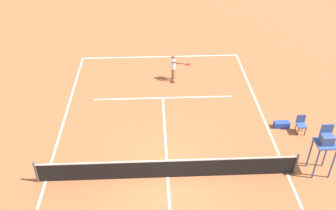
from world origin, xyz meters
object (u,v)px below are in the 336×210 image
player_serving (174,66)px  equipment_bag (282,124)px  courtside_chair_mid (301,123)px  umpire_chair (325,143)px  tennis_ball (173,89)px

player_serving → equipment_bag: player_serving is taller
courtside_chair_mid → umpire_chair: bearing=87.2°
tennis_ball → equipment_bag: bearing=144.5°
umpire_chair → equipment_bag: 3.54m
umpire_chair → equipment_bag: size_ratio=3.17×
player_serving → equipment_bag: size_ratio=2.12×
equipment_bag → courtside_chair_mid: bearing=148.6°
player_serving → tennis_ball: size_ratio=23.69×
courtside_chair_mid → equipment_bag: 0.96m
umpire_chair → courtside_chair_mid: umpire_chair is taller
player_serving → umpire_chair: umpire_chair is taller
player_serving → tennis_ball: bearing=13.9°
courtside_chair_mid → equipment_bag: size_ratio=1.25×
courtside_chair_mid → equipment_bag: bearing=-31.4°
courtside_chair_mid → equipment_bag: (0.75, -0.46, -0.38)m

